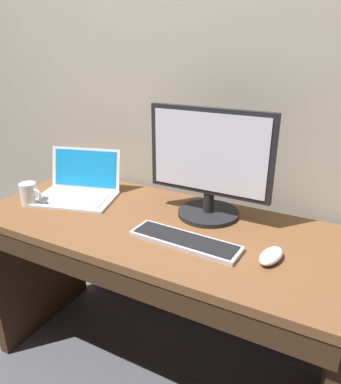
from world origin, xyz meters
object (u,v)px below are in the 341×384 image
(wired_keyboard, at_px, (185,241))
(computer_mouse, at_px, (271,256))
(coffee_mug, at_px, (29,194))
(laptop_white, at_px, (79,187))
(external_monitor, at_px, (209,166))

(wired_keyboard, bearing_deg, computer_mouse, 5.59)
(wired_keyboard, xyz_separation_m, coffee_mug, (-0.74, -0.02, 0.04))
(laptop_white, height_order, external_monitor, external_monitor)
(wired_keyboard, bearing_deg, coffee_mug, -178.79)
(external_monitor, relative_size, wired_keyboard, 1.22)
(external_monitor, xyz_separation_m, computer_mouse, (0.31, -0.21, -0.20))
(external_monitor, distance_m, computer_mouse, 0.42)
(computer_mouse, bearing_deg, laptop_white, -177.76)
(laptop_white, bearing_deg, computer_mouse, -8.07)
(coffee_mug, bearing_deg, laptop_white, 53.90)
(wired_keyboard, xyz_separation_m, computer_mouse, (0.29, 0.03, 0.01))
(wired_keyboard, distance_m, computer_mouse, 0.29)
(laptop_white, relative_size, external_monitor, 0.82)
(laptop_white, height_order, wired_keyboard, laptop_white)
(external_monitor, bearing_deg, laptop_white, -172.40)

